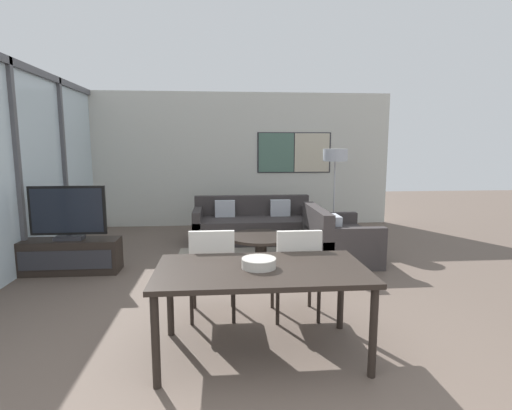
# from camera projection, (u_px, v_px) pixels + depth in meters

# --- Properties ---
(wall_back) EXTENTS (6.78, 0.09, 2.80)m
(wall_back) POSITION_uv_depth(u_px,v_px,m) (234.00, 160.00, 8.46)
(wall_back) COLOR silver
(wall_back) RESTS_ON ground_plane
(window_wall_left) EXTENTS (0.07, 6.18, 2.80)m
(window_wall_left) POSITION_uv_depth(u_px,v_px,m) (15.00, 159.00, 5.15)
(window_wall_left) COLOR silver
(window_wall_left) RESTS_ON ground_plane
(area_rug) EXTENTS (2.51, 1.87, 0.01)m
(area_rug) POSITION_uv_depth(u_px,v_px,m) (261.00, 262.00, 5.85)
(area_rug) COLOR gray
(area_rug) RESTS_ON ground_plane
(tv_console) EXTENTS (1.28, 0.41, 0.45)m
(tv_console) POSITION_uv_depth(u_px,v_px,m) (71.00, 256.00, 5.37)
(tv_console) COLOR black
(tv_console) RESTS_ON ground_plane
(television) EXTENTS (0.98, 0.20, 0.72)m
(television) POSITION_uv_depth(u_px,v_px,m) (68.00, 214.00, 5.28)
(television) COLOR #2D2D33
(television) RESTS_ON tv_console
(sofa_main) EXTENTS (2.12, 0.89, 0.78)m
(sofa_main) POSITION_uv_depth(u_px,v_px,m) (253.00, 226.00, 7.20)
(sofa_main) COLOR #383333
(sofa_main) RESTS_ON ground_plane
(sofa_side) EXTENTS (0.89, 1.36, 0.78)m
(sofa_side) POSITION_uv_depth(u_px,v_px,m) (336.00, 241.00, 6.03)
(sofa_side) COLOR #383333
(sofa_side) RESTS_ON ground_plane
(coffee_table) EXTENTS (0.95, 0.95, 0.40)m
(coffee_table) POSITION_uv_depth(u_px,v_px,m) (261.00, 242.00, 5.81)
(coffee_table) COLOR black
(coffee_table) RESTS_ON ground_plane
(dining_table) EXTENTS (1.69, 0.92, 0.73)m
(dining_table) POSITION_uv_depth(u_px,v_px,m) (261.00, 276.00, 3.20)
(dining_table) COLOR black
(dining_table) RESTS_ON ground_plane
(dining_chair_left) EXTENTS (0.46, 0.46, 0.92)m
(dining_chair_left) POSITION_uv_depth(u_px,v_px,m) (212.00, 268.00, 3.89)
(dining_chair_left) COLOR beige
(dining_chair_left) RESTS_ON ground_plane
(dining_chair_centre) EXTENTS (0.46, 0.46, 0.92)m
(dining_chair_centre) POSITION_uv_depth(u_px,v_px,m) (296.00, 268.00, 3.89)
(dining_chair_centre) COLOR beige
(dining_chair_centre) RESTS_ON ground_plane
(fruit_bowl) EXTENTS (0.28, 0.28, 0.08)m
(fruit_bowl) POSITION_uv_depth(u_px,v_px,m) (259.00, 262.00, 3.18)
(fruit_bowl) COLOR #B7B2A8
(fruit_bowl) RESTS_ON dining_table
(floor_lamp) EXTENTS (0.44, 0.44, 1.64)m
(floor_lamp) POSITION_uv_depth(u_px,v_px,m) (335.00, 160.00, 7.15)
(floor_lamp) COLOR #2D2D33
(floor_lamp) RESTS_ON ground_plane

